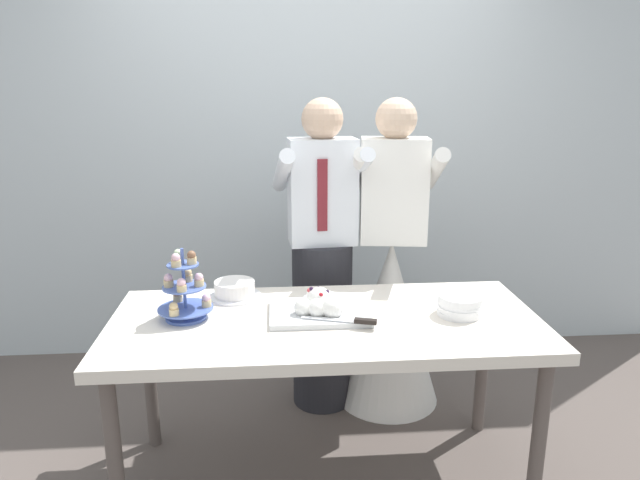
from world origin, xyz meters
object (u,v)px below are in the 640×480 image
at_px(person_bride, 390,301).
at_px(dessert_table, 326,335).
at_px(main_cake_tray, 321,306).
at_px(person_groom, 322,274).
at_px(plate_stack, 460,305).
at_px(cupcake_stand, 185,291).
at_px(round_cake, 235,290).

bearing_deg(person_bride, dessert_table, -121.85).
relative_size(main_cake_tray, person_groom, 0.26).
bearing_deg(person_groom, main_cake_tray, -95.31).
height_order(plate_stack, person_groom, person_groom).
height_order(main_cake_tray, person_bride, person_bride).
height_order(cupcake_stand, person_bride, person_bride).
bearing_deg(person_groom, plate_stack, -51.70).
bearing_deg(round_cake, dessert_table, -35.31).
xyz_separation_m(dessert_table, person_bride, (0.41, 0.66, -0.12)).
height_order(cupcake_stand, main_cake_tray, cupcake_stand).
bearing_deg(cupcake_stand, person_groom, 44.76).
relative_size(main_cake_tray, person_bride, 0.26).
relative_size(cupcake_stand, plate_stack, 1.61).
bearing_deg(plate_stack, round_cake, 163.42).
bearing_deg(dessert_table, person_groom, 86.57).
xyz_separation_m(dessert_table, cupcake_stand, (-0.58, 0.05, 0.19)).
height_order(dessert_table, round_cake, round_cake).
bearing_deg(person_groom, round_cake, -138.56).
bearing_deg(main_cake_tray, cupcake_stand, 178.49).
distance_m(person_groom, person_bride, 0.41).
bearing_deg(cupcake_stand, person_bride, 31.72).
relative_size(plate_stack, person_groom, 0.11).
bearing_deg(round_cake, main_cake_tray, -33.40).
xyz_separation_m(dessert_table, person_groom, (0.04, 0.66, 0.05)).
distance_m(plate_stack, person_groom, 0.86).
xyz_separation_m(main_cake_tray, person_groom, (0.06, 0.63, -0.07)).
bearing_deg(person_groom, person_bride, -0.52).
relative_size(person_groom, person_bride, 1.00).
xyz_separation_m(main_cake_tray, person_bride, (0.43, 0.63, -0.23)).
bearing_deg(cupcake_stand, dessert_table, -4.58).
relative_size(dessert_table, cupcake_stand, 5.90).
relative_size(dessert_table, person_bride, 1.08).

